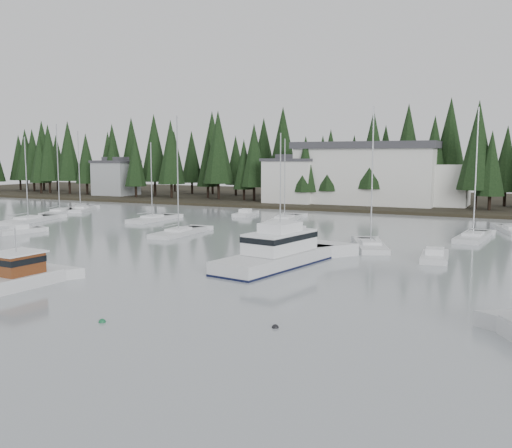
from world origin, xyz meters
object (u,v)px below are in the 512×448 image
(sailboat_13, at_px, (60,213))
(sailboat_1, at_px, (280,234))
(sailboat_3, at_px, (179,234))
(sailboat_6, at_px, (152,220))
(harbor_inn, at_px, (378,174))
(runabout_1, at_px, (435,258))
(sailboat_2, at_px, (473,238))
(sailboat_7, at_px, (285,221))
(runabout_0, at_px, (19,232))
(cabin_cruiser_center, at_px, (277,256))
(house_west, at_px, (292,180))
(sailboat_11, at_px, (81,210))
(house_far_west, at_px, (116,177))
(sailboat_4, at_px, (28,221))
(runabout_3, at_px, (245,215))
(sailboat_5, at_px, (371,247))

(sailboat_13, bearing_deg, sailboat_1, -122.67)
(sailboat_3, height_order, sailboat_6, sailboat_3)
(harbor_inn, relative_size, runabout_1, 5.25)
(sailboat_1, relative_size, sailboat_3, 0.86)
(sailboat_6, bearing_deg, sailboat_2, -91.03)
(sailboat_7, relative_size, sailboat_13, 0.82)
(sailboat_13, bearing_deg, runabout_0, -169.16)
(sailboat_1, bearing_deg, cabin_cruiser_center, -164.32)
(harbor_inn, xyz_separation_m, sailboat_1, (-1.24, -40.56, -5.71))
(house_west, height_order, sailboat_1, sailboat_1)
(harbor_inn, bearing_deg, cabin_cruiser_center, -84.11)
(sailboat_11, bearing_deg, house_west, -72.14)
(house_far_west, height_order, sailboat_11, sailboat_11)
(house_far_west, xyz_separation_m, sailboat_7, (51.05, -26.71, -4.35))
(sailboat_1, bearing_deg, harbor_inn, -8.62)
(sailboat_2, bearing_deg, house_far_west, 71.06)
(sailboat_4, height_order, sailboat_11, sailboat_11)
(harbor_inn, bearing_deg, runabout_1, -70.93)
(sailboat_2, bearing_deg, sailboat_11, 89.03)
(sailboat_4, xyz_separation_m, runabout_3, (22.95, 20.14, 0.08))
(sailboat_2, bearing_deg, sailboat_7, 79.33)
(house_far_west, height_order, sailboat_13, sailboat_13)
(sailboat_4, distance_m, runabout_0, 11.97)
(sailboat_13, bearing_deg, runabout_3, -93.43)
(sailboat_5, bearing_deg, runabout_0, 78.34)
(sailboat_3, relative_size, sailboat_4, 1.16)
(runabout_1, bearing_deg, cabin_cruiser_center, 120.74)
(sailboat_2, height_order, sailboat_5, sailboat_2)
(house_far_west, xyz_separation_m, runabout_1, (74.19, -48.26, -4.27))
(sailboat_13, bearing_deg, sailboat_7, -104.13)
(cabin_cruiser_center, bearing_deg, sailboat_1, 32.91)
(harbor_inn, distance_m, cabin_cruiser_center, 58.47)
(sailboat_2, relative_size, sailboat_5, 1.03)
(harbor_inn, distance_m, sailboat_5, 47.41)
(sailboat_1, bearing_deg, house_west, 13.48)
(runabout_0, bearing_deg, sailboat_3, -54.34)
(cabin_cruiser_center, height_order, sailboat_4, sailboat_4)
(sailboat_3, relative_size, runabout_0, 2.50)
(sailboat_4, relative_size, sailboat_7, 1.02)
(harbor_inn, height_order, sailboat_11, sailboat_11)
(sailboat_11, bearing_deg, runabout_0, -177.10)
(sailboat_3, height_order, sailboat_13, sailboat_13)
(sailboat_1, bearing_deg, sailboat_7, 13.91)
(sailboat_1, height_order, sailboat_11, sailboat_11)
(harbor_inn, distance_m, runabout_1, 52.79)
(sailboat_4, height_order, sailboat_5, sailboat_5)
(sailboat_4, distance_m, sailboat_11, 15.98)
(house_far_west, distance_m, sailboat_2, 83.26)
(sailboat_1, distance_m, runabout_1, 20.50)
(sailboat_6, bearing_deg, sailboat_1, -105.04)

